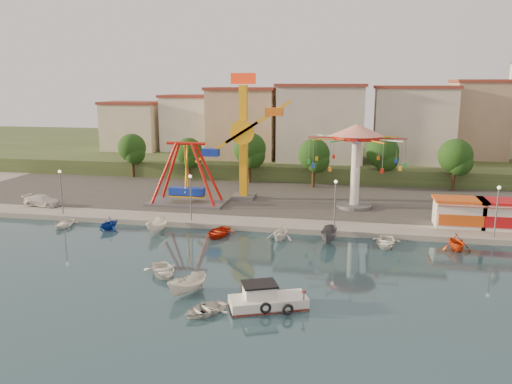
% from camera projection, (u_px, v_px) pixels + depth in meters
% --- Properties ---
extents(ground, '(200.00, 200.00, 0.00)m').
position_uv_depth(ground, '(233.00, 272.00, 42.58)').
color(ground, '#142B38').
rests_on(ground, ground).
extents(quay_deck, '(200.00, 100.00, 0.60)m').
position_uv_depth(quay_deck, '(305.00, 161.00, 101.97)').
color(quay_deck, '#9E998E').
rests_on(quay_deck, ground).
extents(asphalt_pad, '(90.00, 28.00, 0.01)m').
position_uv_depth(asphalt_pad, '(283.00, 192.00, 71.22)').
color(asphalt_pad, '#4C4944').
rests_on(asphalt_pad, quay_deck).
extents(hill_terrace, '(200.00, 60.00, 3.00)m').
position_uv_depth(hill_terrace, '(307.00, 152.00, 106.51)').
color(hill_terrace, '#384C26').
rests_on(hill_terrace, ground).
extents(pirate_ship_ride, '(10.00, 5.00, 8.00)m').
position_uv_depth(pirate_ship_ride, '(187.00, 175.00, 63.63)').
color(pirate_ship_ride, '#59595E').
rests_on(pirate_ship_ride, quay_deck).
extents(kamikaze_tower, '(8.62, 3.10, 16.50)m').
position_uv_depth(kamikaze_tower, '(246.00, 141.00, 65.21)').
color(kamikaze_tower, '#59595E').
rests_on(kamikaze_tower, quay_deck).
extents(wave_swinger, '(11.60, 11.60, 10.40)m').
position_uv_depth(wave_swinger, '(357.00, 147.00, 60.82)').
color(wave_swinger, '#59595E').
rests_on(wave_swinger, quay_deck).
extents(booth_left, '(5.40, 3.78, 3.08)m').
position_uv_depth(booth_left, '(459.00, 212.00, 53.95)').
color(booth_left, white).
rests_on(booth_left, quay_deck).
extents(booth_mid, '(5.40, 3.78, 3.08)m').
position_uv_depth(booth_mid, '(504.00, 214.00, 53.10)').
color(booth_mid, white).
rests_on(booth_mid, quay_deck).
extents(lamp_post_0, '(0.14, 0.14, 5.00)m').
position_uv_depth(lamp_post_0, '(61.00, 193.00, 58.89)').
color(lamp_post_0, '#59595E').
rests_on(lamp_post_0, quay_deck).
extents(lamp_post_1, '(0.14, 0.14, 5.00)m').
position_uv_depth(lamp_post_1, '(191.00, 199.00, 55.89)').
color(lamp_post_1, '#59595E').
rests_on(lamp_post_1, quay_deck).
extents(lamp_post_2, '(0.14, 0.14, 5.00)m').
position_uv_depth(lamp_post_2, '(335.00, 206.00, 52.88)').
color(lamp_post_2, '#59595E').
rests_on(lamp_post_2, quay_deck).
extents(lamp_post_3, '(0.14, 0.14, 5.00)m').
position_uv_depth(lamp_post_3, '(496.00, 213.00, 49.88)').
color(lamp_post_3, '#59595E').
rests_on(lamp_post_3, quay_deck).
extents(tree_0, '(4.60, 4.60, 7.19)m').
position_uv_depth(tree_0, '(132.00, 148.00, 81.75)').
color(tree_0, '#382314').
rests_on(tree_0, quay_deck).
extents(tree_1, '(4.35, 4.35, 6.80)m').
position_uv_depth(tree_1, '(189.00, 152.00, 79.23)').
color(tree_1, '#382314').
rests_on(tree_1, quay_deck).
extents(tree_2, '(5.02, 5.02, 7.85)m').
position_uv_depth(tree_2, '(250.00, 149.00, 76.78)').
color(tree_2, '#382314').
rests_on(tree_2, quay_deck).
extents(tree_3, '(4.68, 4.68, 7.32)m').
position_uv_depth(tree_3, '(314.00, 154.00, 73.60)').
color(tree_3, '#382314').
rests_on(tree_3, quay_deck).
extents(tree_4, '(4.86, 4.86, 7.60)m').
position_uv_depth(tree_4, '(383.00, 152.00, 74.55)').
color(tree_4, '#382314').
rests_on(tree_4, quay_deck).
extents(tree_5, '(4.83, 4.83, 7.54)m').
position_uv_depth(tree_5, '(455.00, 156.00, 70.94)').
color(tree_5, '#382314').
rests_on(tree_5, quay_deck).
extents(building_0, '(9.26, 9.53, 11.87)m').
position_uv_depth(building_0, '(115.00, 122.00, 91.11)').
color(building_0, beige).
rests_on(building_0, hill_terrace).
extents(building_1, '(12.33, 9.01, 8.63)m').
position_uv_depth(building_1, '(187.00, 129.00, 94.30)').
color(building_1, silver).
rests_on(building_1, hill_terrace).
extents(building_2, '(11.95, 9.28, 11.23)m').
position_uv_depth(building_2, '(256.00, 123.00, 92.11)').
color(building_2, tan).
rests_on(building_2, hill_terrace).
extents(building_3, '(12.59, 10.50, 9.20)m').
position_uv_depth(building_3, '(330.00, 132.00, 86.71)').
color(building_3, beige).
rests_on(building_3, hill_terrace).
extents(building_4, '(10.75, 9.23, 9.24)m').
position_uv_depth(building_4, '(408.00, 131.00, 87.44)').
color(building_4, beige).
rests_on(building_4, hill_terrace).
extents(building_5, '(12.77, 10.96, 11.21)m').
position_uv_depth(building_5, '(493.00, 128.00, 82.94)').
color(building_5, tan).
rests_on(building_5, hill_terrace).
extents(minaret, '(2.80, 2.80, 18.00)m').
position_uv_depth(minaret, '(512.00, 103.00, 84.94)').
color(minaret, silver).
rests_on(minaret, hill_terrace).
extents(cabin_motorboat, '(5.92, 4.07, 1.95)m').
position_uv_depth(cabin_motorboat, '(266.00, 301.00, 35.73)').
color(cabin_motorboat, white).
rests_on(cabin_motorboat, ground).
extents(rowboat_a, '(4.50, 4.82, 0.81)m').
position_uv_depth(rowboat_a, '(163.00, 270.00, 41.96)').
color(rowboat_a, white).
rests_on(rowboat_a, ground).
extents(rowboat_b, '(3.93, 4.09, 0.69)m').
position_uv_depth(rowboat_b, '(204.00, 309.00, 34.80)').
color(rowboat_b, silver).
rests_on(rowboat_b, ground).
extents(skiff, '(3.05, 3.92, 1.44)m').
position_uv_depth(skiff, '(187.00, 285.00, 38.02)').
color(skiff, silver).
rests_on(skiff, ground).
extents(van, '(4.86, 2.22, 1.38)m').
position_uv_depth(van, '(43.00, 201.00, 63.03)').
color(van, white).
rests_on(van, quay_deck).
extents(moored_boat_0, '(2.97, 3.86, 0.74)m').
position_uv_depth(moored_boat_0, '(63.00, 224.00, 56.03)').
color(moored_boat_0, silver).
rests_on(moored_boat_0, ground).
extents(moored_boat_1, '(3.10, 3.34, 1.45)m').
position_uv_depth(moored_boat_1, '(109.00, 223.00, 54.92)').
color(moored_boat_1, '#1234A0').
rests_on(moored_boat_1, ground).
extents(moored_boat_2, '(1.86, 4.04, 1.51)m').
position_uv_depth(moored_boat_2, '(157.00, 226.00, 53.85)').
color(moored_boat_2, silver).
rests_on(moored_boat_2, ground).
extents(moored_boat_3, '(3.61, 4.48, 0.82)m').
position_uv_depth(moored_boat_3, '(218.00, 232.00, 52.64)').
color(moored_boat_3, red).
rests_on(moored_boat_3, ground).
extents(moored_boat_4, '(3.32, 3.64, 1.64)m').
position_uv_depth(moored_boat_4, '(281.00, 232.00, 51.30)').
color(moored_boat_4, white).
rests_on(moored_boat_4, ground).
extents(moored_boat_5, '(1.91, 4.15, 1.55)m').
position_uv_depth(moored_boat_5, '(329.00, 235.00, 50.38)').
color(moored_boat_5, '#5C5B60').
rests_on(moored_boat_5, ground).
extents(moored_boat_6, '(3.36, 4.34, 0.83)m').
position_uv_depth(moored_boat_6, '(385.00, 242.00, 49.42)').
color(moored_boat_6, white).
rests_on(moored_boat_6, ground).
extents(moored_boat_7, '(3.28, 3.62, 1.65)m').
position_uv_depth(moored_boat_7, '(457.00, 242.00, 48.08)').
color(moored_boat_7, '#E44514').
rests_on(moored_boat_7, ground).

